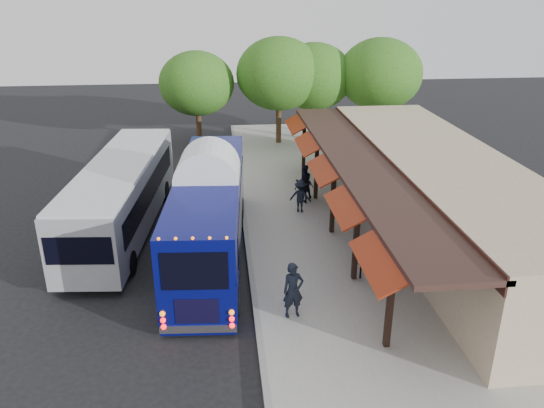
{
  "coord_description": "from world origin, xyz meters",
  "views": [
    {
      "loc": [
        -0.94,
        -16.66,
        10.18
      ],
      "look_at": [
        1.12,
        3.63,
        1.8
      ],
      "focal_mm": 35.0,
      "sensor_mm": 36.0,
      "label": 1
    }
  ],
  "objects_px": {
    "ped_a": "(293,290)",
    "ped_d": "(300,196)",
    "sign_board": "(361,260)",
    "coach_bus": "(210,210)",
    "city_bus": "(122,193)",
    "ped_c": "(304,188)",
    "ped_b": "(304,182)"
  },
  "relations": [
    {
      "from": "ped_a",
      "to": "ped_d",
      "type": "relative_size",
      "value": 1.21
    },
    {
      "from": "coach_bus",
      "to": "ped_b",
      "type": "distance_m",
      "value": 7.23
    },
    {
      "from": "ped_d",
      "to": "city_bus",
      "type": "bearing_deg",
      "value": 25.16
    },
    {
      "from": "coach_bus",
      "to": "city_bus",
      "type": "height_order",
      "value": "coach_bus"
    },
    {
      "from": "ped_a",
      "to": "ped_d",
      "type": "xyz_separation_m",
      "value": [
        1.54,
        8.61,
        -0.16
      ]
    },
    {
      "from": "ped_d",
      "to": "ped_c",
      "type": "bearing_deg",
      "value": -88.88
    },
    {
      "from": "coach_bus",
      "to": "ped_c",
      "type": "height_order",
      "value": "coach_bus"
    },
    {
      "from": "ped_d",
      "to": "ped_b",
      "type": "bearing_deg",
      "value": -85.28
    },
    {
      "from": "city_bus",
      "to": "ped_a",
      "type": "bearing_deg",
      "value": -44.91
    },
    {
      "from": "ped_b",
      "to": "coach_bus",
      "type": "bearing_deg",
      "value": 42.84
    },
    {
      "from": "ped_a",
      "to": "ped_d",
      "type": "bearing_deg",
      "value": 70.23
    },
    {
      "from": "ped_c",
      "to": "sign_board",
      "type": "distance_m",
      "value": 7.57
    },
    {
      "from": "coach_bus",
      "to": "ped_a",
      "type": "height_order",
      "value": "coach_bus"
    },
    {
      "from": "sign_board",
      "to": "ped_a",
      "type": "bearing_deg",
      "value": -153.02
    },
    {
      "from": "ped_a",
      "to": "ped_d",
      "type": "height_order",
      "value": "ped_a"
    },
    {
      "from": "ped_b",
      "to": "sign_board",
      "type": "distance_m",
      "value": 8.26
    },
    {
      "from": "ped_b",
      "to": "ped_d",
      "type": "bearing_deg",
      "value": 69.19
    },
    {
      "from": "city_bus",
      "to": "ped_a",
      "type": "relative_size",
      "value": 6.28
    },
    {
      "from": "ped_d",
      "to": "sign_board",
      "type": "height_order",
      "value": "ped_d"
    },
    {
      "from": "ped_a",
      "to": "coach_bus",
      "type": "bearing_deg",
      "value": 108.97
    },
    {
      "from": "ped_c",
      "to": "sign_board",
      "type": "height_order",
      "value": "ped_c"
    },
    {
      "from": "ped_a",
      "to": "city_bus",
      "type": "bearing_deg",
      "value": 120.72
    },
    {
      "from": "coach_bus",
      "to": "sign_board",
      "type": "height_order",
      "value": "coach_bus"
    },
    {
      "from": "ped_b",
      "to": "ped_d",
      "type": "xyz_separation_m",
      "value": [
        -0.44,
        -1.75,
        -0.1
      ]
    },
    {
      "from": "ped_a",
      "to": "ped_c",
      "type": "height_order",
      "value": "ped_a"
    },
    {
      "from": "ped_a",
      "to": "ped_c",
      "type": "relative_size",
      "value": 1.18
    },
    {
      "from": "city_bus",
      "to": "ped_c",
      "type": "relative_size",
      "value": 7.43
    },
    {
      "from": "coach_bus",
      "to": "city_bus",
      "type": "distance_m",
      "value": 4.8
    },
    {
      "from": "ped_c",
      "to": "sign_board",
      "type": "bearing_deg",
      "value": 85.97
    },
    {
      "from": "ped_a",
      "to": "sign_board",
      "type": "relative_size",
      "value": 1.74
    },
    {
      "from": "ped_a",
      "to": "ped_b",
      "type": "bearing_deg",
      "value": 69.53
    },
    {
      "from": "ped_d",
      "to": "sign_board",
      "type": "bearing_deg",
      "value": 120.13
    }
  ]
}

